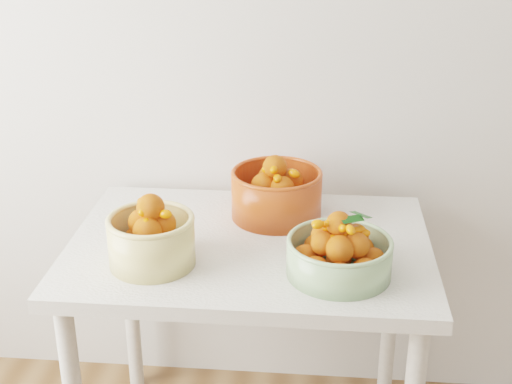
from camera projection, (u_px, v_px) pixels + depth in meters
table at (250, 272)px, 2.01m from camera, size 1.00×0.70×0.75m
bowl_cream at (152, 238)px, 1.83m from camera, size 0.28×0.28×0.19m
bowl_green at (339, 253)px, 1.79m from camera, size 0.34×0.34×0.17m
bowl_orange at (276, 192)px, 2.10m from camera, size 0.35×0.35×0.19m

